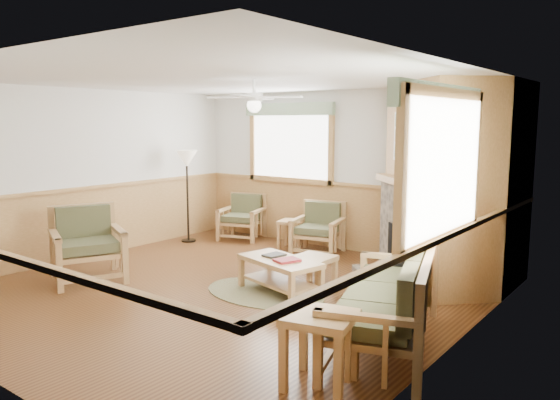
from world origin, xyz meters
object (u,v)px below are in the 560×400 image
Objects in this scene: armchair_back_right at (318,229)px; footstool at (314,272)px; floor_lamp_left at (188,196)px; end_table_sofa at (320,350)px; floor_lamp_right at (415,250)px; end_table_chairs at (293,234)px; armchair_back_left at (242,217)px; armchair_left at (88,244)px; sofa at (386,298)px; coffee_table at (280,276)px.

armchair_back_right is 1.73× the size of footstool.
floor_lamp_left is (-3.40, 0.94, 0.63)m from footstool.
floor_lamp_right is (-0.13, 2.16, 0.42)m from end_table_sofa.
end_table_chairs is at bearing 20.84° from floor_lamp_left.
footstool is at bearing -15.52° from floor_lamp_left.
armchair_back_left is 0.82× the size of armchair_left.
footstool is (-1.62, 1.17, -0.27)m from sofa.
end_table_sofa is (4.22, -0.61, -0.20)m from armchair_left.
armchair_left is 3.46m from end_table_chairs.
coffee_table is (0.78, -2.05, -0.20)m from armchair_back_right.
armchair_back_right is at bearing -155.06° from sofa.
armchair_left is at bearing -106.95° from armchair_back_left.
floor_lamp_right is at bearing -2.33° from footstool.
coffee_table is 1.77m from floor_lamp_right.
armchair_left is 2.05× the size of end_table_chairs.
coffee_table reaches higher than footstool.
armchair_back_right is 0.83× the size of armchair_left.
footstool is at bearing -34.04° from armchair_left.
armchair_back_left is 0.57× the size of floor_lamp_right.
floor_lamp_right reaches higher than end_table_sofa.
floor_lamp_right is at bearing 171.54° from sofa.
armchair_back_left is 1.77m from armchair_back_right.
armchair_back_left is at bearing -141.70° from sofa.
end_table_chairs is 0.80× the size of end_table_sofa.
coffee_table is 1.80× the size of end_table_sofa.
footstool is at bearing 77.62° from coffee_table.
armchair_back_left is 0.49× the size of floor_lamp_left.
armchair_back_right reaches higher than end_table_chairs.
end_table_sofa is at bearing -21.94° from sofa.
floor_lamp_left is at bearing 164.48° from footstool.
floor_lamp_left is at bearing 168.27° from floor_lamp_right.
coffee_table is 2.29× the size of footstool.
sofa is at bearing -41.62° from end_table_chairs.
floor_lamp_left reaches higher than armchair_left.
floor_lamp_right is at bearing -48.71° from armchair_back_right.
end_table_chairs is at bearing 160.95° from armchair_back_right.
armchair_back_left is 0.98× the size of armchair_back_right.
armchair_back_right reaches higher than footstool.
sofa is 1.15m from floor_lamp_right.
floor_lamp_right is (4.83, -1.00, -0.11)m from floor_lamp_left.
sofa reaches higher than armchair_back_right.
end_table_chairs is 3.47m from floor_lamp_right.
armchair_left is 2.07× the size of footstool.
armchair_left is 4.26m from end_table_sofa.
floor_lamp_right reaches higher than coffee_table.
armchair_back_right reaches higher than armchair_back_left.
armchair_left reaches higher than sofa.
end_table_chairs is 1.01× the size of footstool.
sofa is 4.30m from armchair_left.
armchair_left is (-1.66, -3.22, 0.08)m from armchair_back_right.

